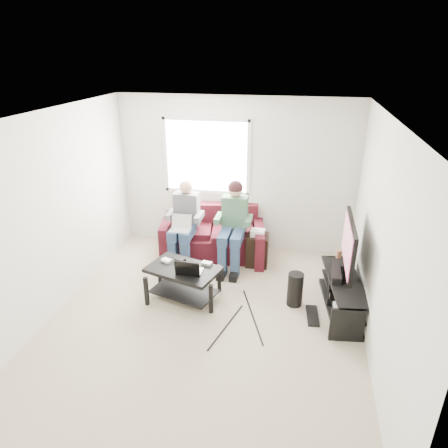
# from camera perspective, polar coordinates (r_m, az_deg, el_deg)

# --- Properties ---
(floor) EXTENTS (4.50, 4.50, 0.00)m
(floor) POSITION_cam_1_polar(r_m,az_deg,el_deg) (5.39, -2.71, -13.44)
(floor) COLOR #B7AD8E
(floor) RESTS_ON ground
(ceiling) EXTENTS (4.50, 4.50, 0.00)m
(ceiling) POSITION_cam_1_polar(r_m,az_deg,el_deg) (4.35, -3.39, 15.01)
(ceiling) COLOR white
(ceiling) RESTS_ON wall_back
(wall_back) EXTENTS (4.50, 0.00, 4.50)m
(wall_back) POSITION_cam_1_polar(r_m,az_deg,el_deg) (6.79, 1.68, 6.98)
(wall_back) COLOR silver
(wall_back) RESTS_ON floor
(wall_front) EXTENTS (4.50, 0.00, 4.50)m
(wall_front) POSITION_cam_1_polar(r_m,az_deg,el_deg) (2.94, -14.42, -18.87)
(wall_front) COLOR silver
(wall_front) RESTS_ON floor
(wall_left) EXTENTS (0.00, 4.50, 4.50)m
(wall_left) POSITION_cam_1_polar(r_m,az_deg,el_deg) (5.54, -23.50, 0.99)
(wall_left) COLOR silver
(wall_left) RESTS_ON floor
(wall_right) EXTENTS (0.00, 4.50, 4.50)m
(wall_right) POSITION_cam_1_polar(r_m,az_deg,el_deg) (4.68, 21.46, -2.73)
(wall_right) COLOR silver
(wall_right) RESTS_ON floor
(window) EXTENTS (1.48, 0.04, 1.28)m
(window) POSITION_cam_1_polar(r_m,az_deg,el_deg) (6.79, -2.54, 9.60)
(window) COLOR white
(window) RESTS_ON wall_back
(sofa) EXTENTS (1.87, 1.04, 0.82)m
(sofa) POSITION_cam_1_polar(r_m,az_deg,el_deg) (6.81, -1.60, -1.94)
(sofa) COLOR #4D131E
(sofa) RESTS_ON floor
(person_left) EXTENTS (0.40, 0.70, 1.34)m
(person_left) POSITION_cam_1_polar(r_m,az_deg,el_deg) (6.47, -5.69, 0.64)
(person_left) COLOR navy
(person_left) RESTS_ON sofa
(person_right) EXTENTS (0.40, 0.71, 1.38)m
(person_right) POSITION_cam_1_polar(r_m,az_deg,el_deg) (6.29, 1.34, 0.65)
(person_right) COLOR navy
(person_right) RESTS_ON sofa
(laptop_silver) EXTENTS (0.34, 0.25, 0.24)m
(laptop_silver) POSITION_cam_1_polar(r_m,az_deg,el_deg) (6.28, -6.28, -0.38)
(laptop_silver) COLOR silver
(laptop_silver) RESTS_ON person_left
(coffee_table) EXTENTS (1.10, 0.85, 0.48)m
(coffee_table) POSITION_cam_1_polar(r_m,az_deg,el_deg) (5.63, -5.81, -7.37)
(coffee_table) COLOR black
(coffee_table) RESTS_ON floor
(laptop_black) EXTENTS (0.37, 0.29, 0.24)m
(laptop_black) POSITION_cam_1_polar(r_m,az_deg,el_deg) (5.41, -4.94, -5.71)
(laptop_black) COLOR black
(laptop_black) RESTS_ON coffee_table
(controller_a) EXTENTS (0.16, 0.14, 0.04)m
(controller_a) POSITION_cam_1_polar(r_m,az_deg,el_deg) (5.74, -8.21, -5.19)
(controller_a) COLOR silver
(controller_a) RESTS_ON coffee_table
(controller_b) EXTENTS (0.16, 0.13, 0.04)m
(controller_b) POSITION_cam_1_polar(r_m,az_deg,el_deg) (5.73, -6.31, -5.10)
(controller_b) COLOR black
(controller_b) RESTS_ON coffee_table
(controller_c) EXTENTS (0.16, 0.12, 0.04)m
(controller_c) POSITION_cam_1_polar(r_m,az_deg,el_deg) (5.61, -2.48, -5.66)
(controller_c) COLOR gray
(controller_c) RESTS_ON coffee_table
(tv_stand) EXTENTS (0.58, 1.41, 0.45)m
(tv_stand) POSITION_cam_1_polar(r_m,az_deg,el_deg) (5.69, 16.63, -9.85)
(tv_stand) COLOR black
(tv_stand) RESTS_ON floor
(tv) EXTENTS (0.12, 1.10, 0.81)m
(tv) POSITION_cam_1_polar(r_m,az_deg,el_deg) (5.43, 17.39, -3.01)
(tv) COLOR black
(tv) RESTS_ON tv_stand
(soundbar) EXTENTS (0.12, 0.50, 0.10)m
(soundbar) POSITION_cam_1_polar(r_m,az_deg,el_deg) (5.61, 15.69, -6.66)
(soundbar) COLOR black
(soundbar) RESTS_ON tv_stand
(drink_cup) EXTENTS (0.08, 0.08, 0.12)m
(drink_cup) POSITION_cam_1_polar(r_m,az_deg,el_deg) (6.08, 16.10, -4.13)
(drink_cup) COLOR #9A6242
(drink_cup) RESTS_ON tv_stand
(console_white) EXTENTS (0.30, 0.22, 0.06)m
(console_white) POSITION_cam_1_polar(r_m,az_deg,el_deg) (5.32, 17.01, -11.58)
(console_white) COLOR silver
(console_white) RESTS_ON tv_stand
(console_grey) EXTENTS (0.34, 0.26, 0.08)m
(console_grey) POSITION_cam_1_polar(r_m,az_deg,el_deg) (5.90, 16.52, -7.62)
(console_grey) COLOR gray
(console_grey) RESTS_ON tv_stand
(console_black) EXTENTS (0.38, 0.30, 0.07)m
(console_black) POSITION_cam_1_polar(r_m,az_deg,el_deg) (5.61, 16.75, -9.50)
(console_black) COLOR black
(console_black) RESTS_ON tv_stand
(subwoofer) EXTENTS (0.21, 0.21, 0.48)m
(subwoofer) POSITION_cam_1_polar(r_m,az_deg,el_deg) (5.61, 10.12, -9.18)
(subwoofer) COLOR black
(subwoofer) RESTS_ON floor
(keyboard_floor) EXTENTS (0.19, 0.46, 0.03)m
(keyboard_floor) POSITION_cam_1_polar(r_m,az_deg,el_deg) (5.56, 12.52, -12.65)
(keyboard_floor) COLOR black
(keyboard_floor) RESTS_ON floor
(end_table) EXTENTS (0.35, 0.35, 0.62)m
(end_table) POSITION_cam_1_polar(r_m,az_deg,el_deg) (6.51, 4.76, -3.59)
(end_table) COLOR black
(end_table) RESTS_ON floor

